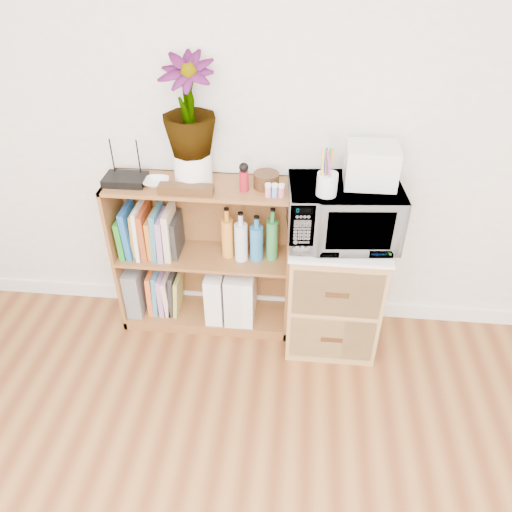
# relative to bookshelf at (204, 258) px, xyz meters

# --- Properties ---
(skirting_board) EXTENTS (4.00, 0.02, 0.10)m
(skirting_board) POSITION_rel_bookshelf_xyz_m (0.35, 0.14, -0.42)
(skirting_board) COLOR white
(skirting_board) RESTS_ON ground
(bookshelf) EXTENTS (1.00, 0.30, 0.95)m
(bookshelf) POSITION_rel_bookshelf_xyz_m (0.00, 0.00, 0.00)
(bookshelf) COLOR brown
(bookshelf) RESTS_ON ground
(wicker_unit) EXTENTS (0.50, 0.45, 0.70)m
(wicker_unit) POSITION_rel_bookshelf_xyz_m (0.75, -0.08, -0.12)
(wicker_unit) COLOR #9E7542
(wicker_unit) RESTS_ON ground
(microwave) EXTENTS (0.58, 0.42, 0.31)m
(microwave) POSITION_rel_bookshelf_xyz_m (0.75, -0.08, 0.40)
(microwave) COLOR silver
(microwave) RESTS_ON wicker_unit
(pen_cup) EXTENTS (0.10, 0.10, 0.11)m
(pen_cup) POSITION_rel_bookshelf_xyz_m (0.65, -0.18, 0.60)
(pen_cup) COLOR white
(pen_cup) RESTS_ON microwave
(small_appliance) EXTENTS (0.25, 0.20, 0.19)m
(small_appliance) POSITION_rel_bookshelf_xyz_m (0.86, -0.04, 0.65)
(small_appliance) COLOR silver
(small_appliance) RESTS_ON microwave
(router) EXTENTS (0.22, 0.15, 0.04)m
(router) POSITION_rel_bookshelf_xyz_m (-0.38, -0.02, 0.49)
(router) COLOR black
(router) RESTS_ON bookshelf
(white_bowl) EXTENTS (0.13, 0.13, 0.03)m
(white_bowl) POSITION_rel_bookshelf_xyz_m (-0.21, -0.03, 0.49)
(white_bowl) COLOR white
(white_bowl) RESTS_ON bookshelf
(plant_pot) EXTENTS (0.19, 0.19, 0.17)m
(plant_pot) POSITION_rel_bookshelf_xyz_m (-0.03, 0.02, 0.56)
(plant_pot) COLOR white
(plant_pot) RESTS_ON bookshelf
(potted_plant) EXTENTS (0.27, 0.27, 0.48)m
(potted_plant) POSITION_rel_bookshelf_xyz_m (-0.03, 0.02, 0.88)
(potted_plant) COLOR #327F38
(potted_plant) RESTS_ON plant_pot
(trinket_box) EXTENTS (0.28, 0.07, 0.05)m
(trinket_box) POSITION_rel_bookshelf_xyz_m (-0.04, -0.10, 0.50)
(trinket_box) COLOR #341D0E
(trinket_box) RESTS_ON bookshelf
(kokeshi_doll) EXTENTS (0.05, 0.05, 0.11)m
(kokeshi_doll) POSITION_rel_bookshelf_xyz_m (0.24, -0.04, 0.53)
(kokeshi_doll) COLOR maroon
(kokeshi_doll) RESTS_ON bookshelf
(wooden_bowl) EXTENTS (0.13, 0.13, 0.08)m
(wooden_bowl) POSITION_rel_bookshelf_xyz_m (0.35, 0.01, 0.51)
(wooden_bowl) COLOR #33200E
(wooden_bowl) RESTS_ON bookshelf
(paint_jars) EXTENTS (0.11, 0.04, 0.06)m
(paint_jars) POSITION_rel_bookshelf_xyz_m (0.40, -0.09, 0.50)
(paint_jars) COLOR pink
(paint_jars) RESTS_ON bookshelf
(file_box) EXTENTS (0.09, 0.25, 0.31)m
(file_box) POSITION_rel_bookshelf_xyz_m (-0.43, 0.00, -0.25)
(file_box) COLOR slate
(file_box) RESTS_ON bookshelf
(magazine_holder_left) EXTENTS (0.10, 0.26, 0.32)m
(magazine_holder_left) POSITION_rel_bookshelf_xyz_m (0.06, -0.01, -0.24)
(magazine_holder_left) COLOR white
(magazine_holder_left) RESTS_ON bookshelf
(magazine_holder_mid) EXTENTS (0.11, 0.27, 0.34)m
(magazine_holder_mid) POSITION_rel_bookshelf_xyz_m (0.18, -0.01, -0.24)
(magazine_holder_mid) COLOR silver
(magazine_holder_mid) RESTS_ON bookshelf
(magazine_holder_right) EXTENTS (0.10, 0.26, 0.33)m
(magazine_holder_right) POSITION_rel_bookshelf_xyz_m (0.24, -0.01, -0.24)
(magazine_holder_right) COLOR white
(magazine_holder_right) RESTS_ON bookshelf
(cookbooks) EXTENTS (0.33, 0.20, 0.31)m
(cookbooks) POSITION_rel_bookshelf_xyz_m (-0.30, -0.00, 0.16)
(cookbooks) COLOR #217B21
(cookbooks) RESTS_ON bookshelf
(liquor_bottles) EXTENTS (0.48, 0.07, 0.31)m
(liquor_bottles) POSITION_rel_bookshelf_xyz_m (0.34, 0.00, 0.17)
(liquor_bottles) COLOR orange
(liquor_bottles) RESTS_ON bookshelf
(lower_books) EXTENTS (0.20, 0.19, 0.30)m
(lower_books) POSITION_rel_bookshelf_xyz_m (-0.26, 0.00, -0.27)
(lower_books) COLOR #DC5D26
(lower_books) RESTS_ON bookshelf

